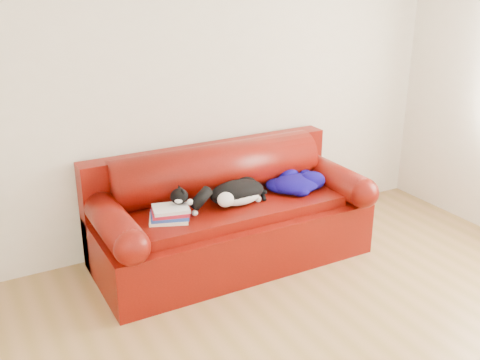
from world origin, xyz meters
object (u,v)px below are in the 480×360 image
at_px(sofa_base, 231,232).
at_px(blanket, 296,182).
at_px(book_stack, 170,214).
at_px(cat, 237,193).

distance_m(sofa_base, blanket, 0.65).
distance_m(book_stack, blanket, 1.10).
relative_size(cat, blanket, 1.23).
relative_size(sofa_base, cat, 3.31).
xyz_separation_m(book_stack, blanket, (1.10, 0.05, 0.01)).
bearing_deg(blanket, book_stack, -177.34).
bearing_deg(blanket, cat, -176.89).
distance_m(sofa_base, book_stack, 0.63).
bearing_deg(sofa_base, blanket, -4.44).
bearing_deg(book_stack, blanket, 2.66).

